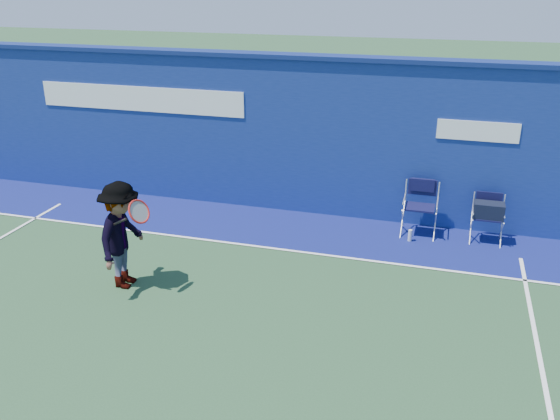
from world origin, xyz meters
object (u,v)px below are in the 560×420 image
(directors_chair_left, at_px, (419,217))
(directors_chair_right, at_px, (487,223))
(water_bottle, at_px, (410,236))
(tennis_player, at_px, (122,235))

(directors_chair_left, xyz_separation_m, directors_chair_right, (1.17, -0.01, 0.03))
(water_bottle, bearing_deg, directors_chair_left, 72.80)
(directors_chair_left, bearing_deg, water_bottle, -107.20)
(directors_chair_right, relative_size, water_bottle, 3.89)
(water_bottle, height_order, tennis_player, tennis_player)
(directors_chair_left, height_order, water_bottle, directors_chair_left)
(directors_chair_left, height_order, directors_chair_right, directors_chair_left)
(directors_chair_right, bearing_deg, water_bottle, -164.02)
(directors_chair_right, xyz_separation_m, tennis_player, (-5.35, -3.21, 0.48))
(directors_chair_left, relative_size, directors_chair_right, 1.15)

